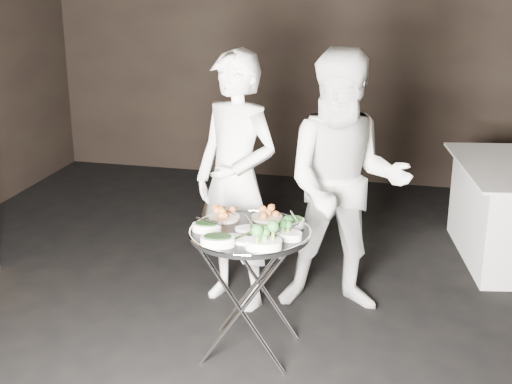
% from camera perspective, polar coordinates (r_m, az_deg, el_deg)
% --- Properties ---
extents(floor, '(6.00, 7.00, 0.05)m').
position_cam_1_polar(floor, '(4.35, 0.34, -12.91)').
color(floor, black).
rests_on(floor, ground).
extents(wall_back, '(6.00, 0.05, 3.00)m').
position_cam_1_polar(wall_back, '(7.23, 6.91, 12.46)').
color(wall_back, black).
rests_on(wall_back, floor).
extents(tray_stand, '(0.51, 0.43, 0.75)m').
position_cam_1_polar(tray_stand, '(4.14, -0.49, -7.59)').
color(tray_stand, silver).
rests_on(tray_stand, floor).
extents(serving_tray, '(0.69, 0.69, 0.04)m').
position_cam_1_polar(serving_tray, '(4.01, -0.50, -3.26)').
color(serving_tray, black).
rests_on(serving_tray, tray_stand).
extents(potato_plate_a, '(0.18, 0.18, 0.07)m').
position_cam_1_polar(potato_plate_a, '(4.18, -2.57, -1.79)').
color(potato_plate_a, beige).
rests_on(potato_plate_a, serving_tray).
extents(potato_plate_b, '(0.18, 0.18, 0.07)m').
position_cam_1_polar(potato_plate_b, '(4.17, 0.87, -1.79)').
color(potato_plate_b, beige).
rests_on(potato_plate_b, serving_tray).
extents(greens_bowl, '(0.12, 0.12, 0.07)m').
position_cam_1_polar(greens_bowl, '(4.06, 3.03, -2.36)').
color(greens_bowl, white).
rests_on(greens_bowl, serving_tray).
extents(asparagus_plate_a, '(0.21, 0.16, 0.04)m').
position_cam_1_polar(asparagus_plate_a, '(4.01, -0.40, -2.86)').
color(asparagus_plate_a, white).
rests_on(asparagus_plate_a, serving_tray).
extents(asparagus_plate_b, '(0.21, 0.18, 0.04)m').
position_cam_1_polar(asparagus_plate_b, '(3.86, -1.34, -3.72)').
color(asparagus_plate_b, white).
rests_on(asparagus_plate_b, serving_tray).
extents(spinach_bowl_a, '(0.18, 0.12, 0.07)m').
position_cam_1_polar(spinach_bowl_a, '(4.00, -3.95, -2.72)').
color(spinach_bowl_a, white).
rests_on(spinach_bowl_a, serving_tray).
extents(spinach_bowl_b, '(0.20, 0.15, 0.08)m').
position_cam_1_polar(spinach_bowl_b, '(3.80, -3.09, -3.81)').
color(spinach_bowl_b, white).
rests_on(spinach_bowl_b, serving_tray).
extents(broccoli_bowl_a, '(0.18, 0.15, 0.07)m').
position_cam_1_polar(broccoli_bowl_a, '(3.89, 2.59, -3.34)').
color(broccoli_bowl_a, white).
rests_on(broccoli_bowl_a, serving_tray).
extents(broccoli_bowl_b, '(0.22, 0.17, 0.08)m').
position_cam_1_polar(broccoli_bowl_b, '(3.76, 0.61, -4.02)').
color(broccoli_bowl_b, white).
rests_on(broccoli_bowl_b, serving_tray).
extents(serving_utensils, '(0.59, 0.46, 0.01)m').
position_cam_1_polar(serving_utensils, '(4.04, -0.04, -2.09)').
color(serving_utensils, silver).
rests_on(serving_utensils, serving_tray).
extents(waiter_left, '(0.73, 0.62, 1.70)m').
position_cam_1_polar(waiter_left, '(4.61, -1.60, 0.84)').
color(waiter_left, white).
rests_on(waiter_left, floor).
extents(waiter_right, '(0.92, 0.77, 1.71)m').
position_cam_1_polar(waiter_right, '(4.55, 7.13, 0.60)').
color(waiter_right, white).
rests_on(waiter_right, floor).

